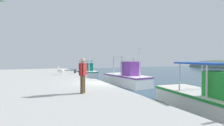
{
  "coord_description": "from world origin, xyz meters",
  "views": [
    {
      "loc": [
        11.43,
        -4.31,
        2.49
      ],
      "look_at": [
        -4.96,
        2.69,
        1.98
      ],
      "focal_mm": 28.02,
      "sensor_mm": 36.0,
      "label": 1
    }
  ],
  "objects_px": {
    "fishing_boat_nearest": "(87,72)",
    "pelican": "(61,71)",
    "fishing_boat_second": "(127,77)",
    "fisherman_standing": "(83,74)",
    "mooring_bollard_nearest": "(75,71)",
    "fishing_boat_third": "(216,100)"
  },
  "relations": [
    {
      "from": "fishing_boat_nearest",
      "to": "pelican",
      "type": "relative_size",
      "value": 5.27
    },
    {
      "from": "fishing_boat_second",
      "to": "fisherman_standing",
      "type": "height_order",
      "value": "fishing_boat_second"
    },
    {
      "from": "fishing_boat_nearest",
      "to": "mooring_bollard_nearest",
      "type": "relative_size",
      "value": 13.52
    },
    {
      "from": "mooring_bollard_nearest",
      "to": "fishing_boat_third",
      "type": "bearing_deg",
      "value": 13.4
    },
    {
      "from": "fisherman_standing",
      "to": "mooring_bollard_nearest",
      "type": "distance_m",
      "value": 11.52
    },
    {
      "from": "fishing_boat_nearest",
      "to": "fisherman_standing",
      "type": "distance_m",
      "value": 15.96
    },
    {
      "from": "fishing_boat_third",
      "to": "pelican",
      "type": "xyz_separation_m",
      "value": [
        -13.25,
        -5.09,
        0.55
      ]
    },
    {
      "from": "fishing_boat_third",
      "to": "mooring_bollard_nearest",
      "type": "xyz_separation_m",
      "value": [
        -14.31,
        -3.41,
        0.34
      ]
    },
    {
      "from": "fisherman_standing",
      "to": "mooring_bollard_nearest",
      "type": "height_order",
      "value": "fisherman_standing"
    },
    {
      "from": "fishing_boat_nearest",
      "to": "fishing_boat_third",
      "type": "xyz_separation_m",
      "value": [
        18.31,
        1.02,
        0.05
      ]
    },
    {
      "from": "pelican",
      "to": "mooring_bollard_nearest",
      "type": "bearing_deg",
      "value": 122.26
    },
    {
      "from": "fishing_boat_second",
      "to": "pelican",
      "type": "bearing_deg",
      "value": -130.12
    },
    {
      "from": "pelican",
      "to": "mooring_bollard_nearest",
      "type": "height_order",
      "value": "pelican"
    },
    {
      "from": "fisherman_standing",
      "to": "fishing_boat_third",
      "type": "bearing_deg",
      "value": 60.6
    },
    {
      "from": "pelican",
      "to": "fisherman_standing",
      "type": "relative_size",
      "value": 0.57
    },
    {
      "from": "fishing_boat_third",
      "to": "pelican",
      "type": "distance_m",
      "value": 14.21
    },
    {
      "from": "fishing_boat_nearest",
      "to": "fishing_boat_third",
      "type": "relative_size",
      "value": 0.78
    },
    {
      "from": "fishing_boat_second",
      "to": "fisherman_standing",
      "type": "relative_size",
      "value": 3.18
    },
    {
      "from": "fishing_boat_second",
      "to": "mooring_bollard_nearest",
      "type": "relative_size",
      "value": 14.37
    },
    {
      "from": "fishing_boat_third",
      "to": "fishing_boat_second",
      "type": "bearing_deg",
      "value": 178.69
    },
    {
      "from": "pelican",
      "to": "fishing_boat_third",
      "type": "bearing_deg",
      "value": 21.01
    },
    {
      "from": "fishing_boat_nearest",
      "to": "fisherman_standing",
      "type": "relative_size",
      "value": 2.99
    }
  ]
}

